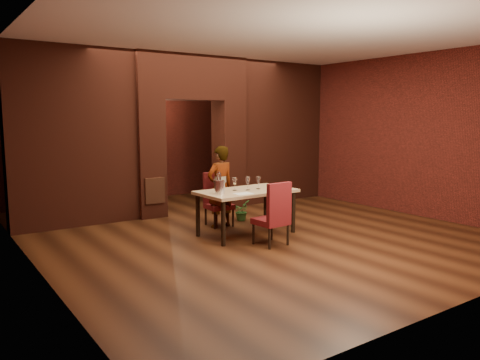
% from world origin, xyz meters
% --- Properties ---
extents(floor, '(8.00, 8.00, 0.00)m').
position_xyz_m(floor, '(0.00, 0.00, 0.00)').
color(floor, '#402110').
rests_on(floor, ground).
extents(ceiling, '(7.00, 8.00, 0.04)m').
position_xyz_m(ceiling, '(0.00, 0.00, 3.20)').
color(ceiling, silver).
rests_on(ceiling, ground).
extents(wall_back, '(7.00, 0.04, 3.20)m').
position_xyz_m(wall_back, '(0.00, 4.00, 1.60)').
color(wall_back, maroon).
rests_on(wall_back, ground).
extents(wall_front, '(7.00, 0.04, 3.20)m').
position_xyz_m(wall_front, '(0.00, -4.00, 1.60)').
color(wall_front, maroon).
rests_on(wall_front, ground).
extents(wall_left, '(0.04, 8.00, 3.20)m').
position_xyz_m(wall_left, '(-3.50, 0.00, 1.60)').
color(wall_left, maroon).
rests_on(wall_left, ground).
extents(wall_right, '(0.04, 8.00, 3.20)m').
position_xyz_m(wall_right, '(3.50, 0.00, 1.60)').
color(wall_right, maroon).
rests_on(wall_right, ground).
extents(pillar_left, '(0.55, 0.55, 2.30)m').
position_xyz_m(pillar_left, '(-0.95, 2.00, 1.15)').
color(pillar_left, maroon).
rests_on(pillar_left, ground).
extents(pillar_right, '(0.55, 0.55, 2.30)m').
position_xyz_m(pillar_right, '(0.95, 2.00, 1.15)').
color(pillar_right, maroon).
rests_on(pillar_right, ground).
extents(lintel, '(2.45, 0.55, 0.90)m').
position_xyz_m(lintel, '(0.00, 2.00, 2.75)').
color(lintel, maroon).
rests_on(lintel, ground).
extents(wing_wall_left, '(2.28, 0.35, 3.20)m').
position_xyz_m(wing_wall_left, '(-2.36, 2.00, 1.60)').
color(wing_wall_left, maroon).
rests_on(wing_wall_left, ground).
extents(wing_wall_right, '(2.28, 0.35, 3.20)m').
position_xyz_m(wing_wall_right, '(2.36, 2.00, 1.60)').
color(wing_wall_right, maroon).
rests_on(wing_wall_right, ground).
extents(vent_panel, '(0.40, 0.03, 0.50)m').
position_xyz_m(vent_panel, '(-0.95, 1.71, 0.55)').
color(vent_panel, '#9E4E2D').
rests_on(vent_panel, ground).
extents(rear_door, '(0.90, 0.08, 2.10)m').
position_xyz_m(rear_door, '(-0.40, 3.94, 1.05)').
color(rear_door, black).
rests_on(rear_door, ground).
extents(rear_door_frame, '(1.02, 0.04, 2.22)m').
position_xyz_m(rear_door_frame, '(-0.40, 3.90, 1.05)').
color(rear_door_frame, black).
rests_on(rear_door_frame, ground).
extents(dining_table, '(1.63, 0.95, 0.75)m').
position_xyz_m(dining_table, '(-0.21, -0.29, 0.38)').
color(dining_table, tan).
rests_on(dining_table, ground).
extents(chair_far, '(0.47, 0.47, 0.96)m').
position_xyz_m(chair_far, '(-0.25, 0.50, 0.48)').
color(chair_far, maroon).
rests_on(chair_far, ground).
extents(chair_near, '(0.47, 0.47, 0.99)m').
position_xyz_m(chair_near, '(-0.27, -1.03, 0.49)').
color(chair_near, maroon).
rests_on(chair_near, ground).
extents(person_seated, '(0.56, 0.39, 1.46)m').
position_xyz_m(person_seated, '(-0.28, 0.40, 0.73)').
color(person_seated, silver).
rests_on(person_seated, ground).
extents(wine_glass_a, '(0.09, 0.09, 0.21)m').
position_xyz_m(wine_glass_a, '(-0.38, -0.21, 0.86)').
color(wine_glass_a, white).
rests_on(wine_glass_a, dining_table).
extents(wine_glass_b, '(0.09, 0.09, 0.22)m').
position_xyz_m(wine_glass_b, '(-0.19, -0.31, 0.86)').
color(wine_glass_b, white).
rests_on(wine_glass_b, dining_table).
extents(wine_glass_c, '(0.08, 0.08, 0.21)m').
position_xyz_m(wine_glass_c, '(0.03, -0.31, 0.86)').
color(wine_glass_c, silver).
rests_on(wine_glass_c, dining_table).
extents(tasting_sheet, '(0.29, 0.21, 0.00)m').
position_xyz_m(tasting_sheet, '(-0.46, -0.57, 0.75)').
color(tasting_sheet, silver).
rests_on(tasting_sheet, dining_table).
extents(wine_bucket, '(0.17, 0.17, 0.21)m').
position_xyz_m(wine_bucket, '(-0.76, -0.34, 0.86)').
color(wine_bucket, silver).
rests_on(wine_bucket, dining_table).
extents(water_bottle, '(0.08, 0.08, 0.32)m').
position_xyz_m(water_bottle, '(-0.65, -0.14, 0.91)').
color(water_bottle, white).
rests_on(water_bottle, dining_table).
extents(potted_plant, '(0.45, 0.44, 0.37)m').
position_xyz_m(potted_plant, '(0.33, 0.64, 0.19)').
color(potted_plant, '#295C23').
rests_on(potted_plant, ground).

